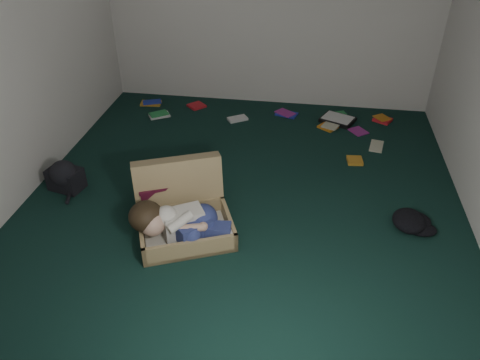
# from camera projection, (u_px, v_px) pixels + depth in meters

# --- Properties ---
(floor) EXTENTS (4.50, 4.50, 0.00)m
(floor) POSITION_uv_depth(u_px,v_px,m) (242.00, 202.00, 4.32)
(floor) COLOR black
(floor) RESTS_ON ground
(wall_front) EXTENTS (4.50, 0.00, 4.50)m
(wall_front) POSITION_uv_depth(u_px,v_px,m) (154.00, 280.00, 1.75)
(wall_front) COLOR silver
(wall_front) RESTS_ON ground
(wall_left) EXTENTS (0.00, 4.50, 4.50)m
(wall_left) POSITION_uv_depth(u_px,v_px,m) (3.00, 54.00, 3.84)
(wall_left) COLOR silver
(wall_left) RESTS_ON ground
(suitcase) EXTENTS (0.98, 0.97, 0.56)m
(suitcase) POSITION_uv_depth(u_px,v_px,m) (183.00, 211.00, 3.94)
(suitcase) COLOR tan
(suitcase) RESTS_ON floor
(person) EXTENTS (0.84, 0.44, 0.34)m
(person) POSITION_uv_depth(u_px,v_px,m) (179.00, 222.00, 3.75)
(person) COLOR silver
(person) RESTS_ON suitcase
(maroon_bin) EXTENTS (0.60, 0.56, 0.33)m
(maroon_bin) POSITION_uv_depth(u_px,v_px,m) (164.00, 192.00, 4.17)
(maroon_bin) COLOR #4A0F22
(maroon_bin) RESTS_ON floor
(backpack) EXTENTS (0.44, 0.39, 0.23)m
(backpack) POSITION_uv_depth(u_px,v_px,m) (66.00, 178.00, 4.44)
(backpack) COLOR black
(backpack) RESTS_ON floor
(clothing_pile) EXTENTS (0.49, 0.45, 0.12)m
(clothing_pile) POSITION_uv_depth(u_px,v_px,m) (415.00, 226.00, 3.94)
(clothing_pile) COLOR black
(clothing_pile) RESTS_ON floor
(paper_tray) EXTENTS (0.46, 0.41, 0.05)m
(paper_tray) POSITION_uv_depth(u_px,v_px,m) (338.00, 119.00, 5.67)
(paper_tray) COLOR black
(paper_tray) RESTS_ON floor
(book_scatter) EXTENTS (3.16, 1.31, 0.02)m
(book_scatter) POSITION_uv_depth(u_px,v_px,m) (285.00, 123.00, 5.63)
(book_scatter) COLOR #C68623
(book_scatter) RESTS_ON floor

